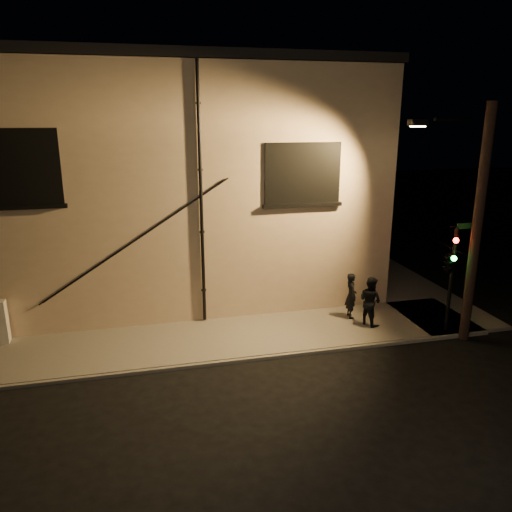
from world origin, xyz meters
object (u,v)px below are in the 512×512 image
object	(u,v)px
pedestrian_a	(351,295)
traffic_signal	(450,261)
streetlamp_pole	(474,220)
pedestrian_b	(370,301)

from	to	relation	value
pedestrian_a	traffic_signal	distance (m)	3.40
streetlamp_pole	traffic_signal	bearing A→B (deg)	145.42
pedestrian_b	streetlamp_pole	distance (m)	4.06
traffic_signal	streetlamp_pole	distance (m)	1.44
pedestrian_a	pedestrian_b	size ratio (longest dim) A/B	0.96
pedestrian_a	pedestrian_b	distance (m)	0.79
pedestrian_a	traffic_signal	world-z (taller)	traffic_signal
pedestrian_b	traffic_signal	xyz separation A→B (m)	(2.02, -1.13, 1.56)
traffic_signal	streetlamp_pole	bearing A→B (deg)	-34.58
traffic_signal	pedestrian_b	bearing A→B (deg)	150.65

